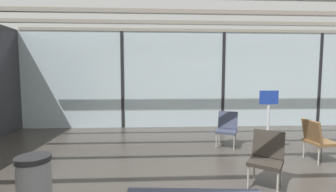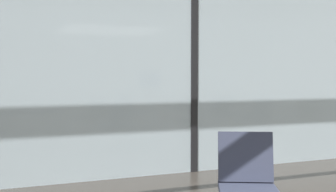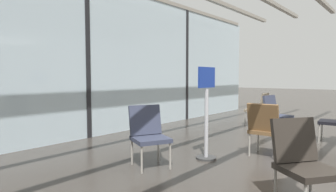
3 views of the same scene
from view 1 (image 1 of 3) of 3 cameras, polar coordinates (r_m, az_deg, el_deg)
glass_curtain_wall at (r=8.21m, az=13.62°, el=3.93°), size 14.00×0.08×3.30m
window_mullion_0 at (r=7.97m, az=-11.36°, el=3.95°), size 0.10×0.12×3.30m
window_mullion_1 at (r=8.21m, az=13.62°, el=3.93°), size 0.10×0.12×3.30m
window_mullion_2 at (r=9.80m, az=33.70°, el=3.38°), size 0.10×0.12×3.30m
parked_airplane at (r=12.34m, az=5.63°, el=5.46°), size 11.42×3.81×3.81m
lounge_chair_2 at (r=5.67m, az=33.38°, el=-8.80°), size 0.55×0.51×0.87m
lounge_chair_3 at (r=4.09m, az=23.56°, el=-13.48°), size 0.70×0.71×0.87m
lounge_chair_4 at (r=5.97m, az=14.62°, el=-7.51°), size 0.66×0.68×0.87m
info_sign at (r=5.82m, az=23.84°, el=-6.25°), size 0.44×0.32×1.44m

